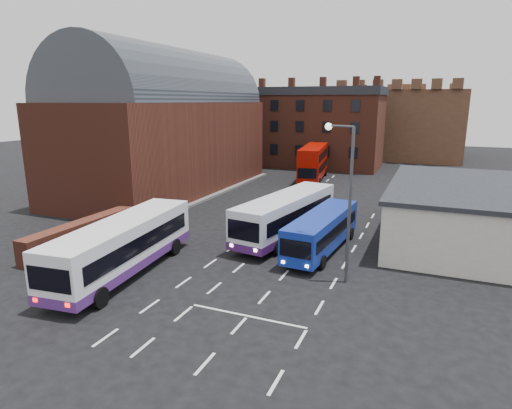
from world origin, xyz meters
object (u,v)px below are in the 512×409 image
at_px(bus_white_outbound, 124,243).
at_px(street_lamp, 345,189).
at_px(bus_blue, 322,229).
at_px(pedestrian_beige, 80,264).
at_px(pedestrian_red, 87,261).
at_px(bus_white_inbound, 287,213).
at_px(bus_red_double, 313,162).

height_order(bus_white_outbound, street_lamp, street_lamp).
distance_m(bus_blue, pedestrian_beige, 15.62).
height_order(pedestrian_red, pedestrian_beige, pedestrian_red).
bearing_deg(bus_blue, pedestrian_red, 41.79).
height_order(bus_white_inbound, pedestrian_beige, bus_white_inbound).
relative_size(bus_red_double, pedestrian_red, 7.52).
xyz_separation_m(bus_red_double, pedestrian_red, (-4.34, -35.42, -1.62)).
bearing_deg(pedestrian_beige, bus_white_outbound, -170.17).
bearing_deg(bus_blue, street_lamp, 121.49).
bearing_deg(street_lamp, pedestrian_red, -161.97).
relative_size(bus_blue, pedestrian_red, 6.53).
height_order(bus_white_outbound, pedestrian_beige, bus_white_outbound).
relative_size(bus_white_outbound, pedestrian_red, 8.00).
relative_size(bus_white_outbound, pedestrian_beige, 8.05).
xyz_separation_m(bus_blue, pedestrian_beige, (-12.10, -9.85, -0.82)).
xyz_separation_m(bus_white_outbound, pedestrian_beige, (-2.13, -1.41, -1.17)).
bearing_deg(pedestrian_red, bus_red_double, -140.39).
bearing_deg(bus_white_outbound, street_lamp, 11.83).
xyz_separation_m(bus_red_double, street_lamp, (10.12, -30.72, 3.03)).
bearing_deg(bus_white_inbound, bus_red_double, -70.43).
relative_size(bus_white_outbound, bus_blue, 1.22).
relative_size(pedestrian_red, pedestrian_beige, 1.01).
bearing_deg(pedestrian_red, pedestrian_beige, 51.34).
xyz_separation_m(bus_blue, street_lamp, (2.30, -4.53, 3.84)).
bearing_deg(bus_white_outbound, pedestrian_red, -165.67).
height_order(street_lamp, pedestrian_beige, street_lamp).
height_order(bus_white_inbound, pedestrian_red, bus_white_inbound).
distance_m(bus_white_inbound, bus_blue, 3.88).
xyz_separation_m(street_lamp, pedestrian_beige, (-14.40, -5.31, -4.66)).
bearing_deg(bus_white_inbound, pedestrian_red, 60.74).
bearing_deg(bus_white_outbound, pedestrian_beige, -152.31).
distance_m(bus_white_inbound, pedestrian_beige, 14.85).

